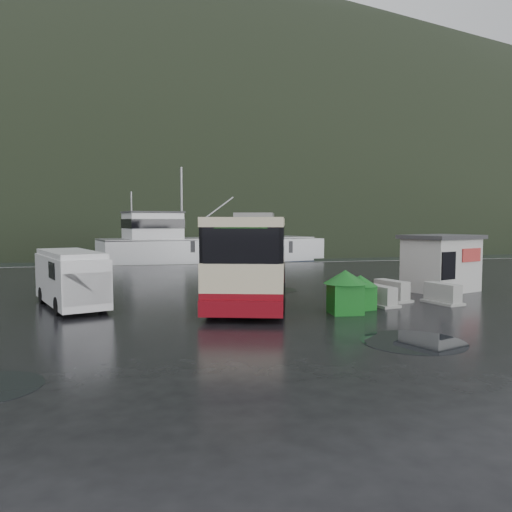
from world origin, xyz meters
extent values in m
plane|color=black|center=(0.00, 0.00, 0.00)|extent=(160.00, 160.00, 0.00)
cube|color=black|center=(0.00, 110.00, 0.00)|extent=(300.00, 180.00, 0.02)
cube|color=#999993|center=(0.00, 20.00, 0.00)|extent=(160.00, 0.60, 1.50)
ellipsoid|color=black|center=(10.00, 250.00, 0.00)|extent=(780.00, 540.00, 570.00)
cylinder|color=black|center=(3.98, -6.86, 0.01)|extent=(2.95, 2.95, 0.01)
cylinder|color=black|center=(2.64, 4.26, 0.01)|extent=(2.44, 2.44, 0.01)
camera|label=1|loc=(-3.29, -19.50, 3.40)|focal=35.00mm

